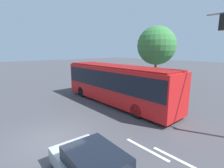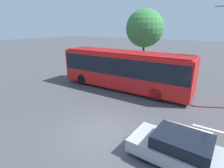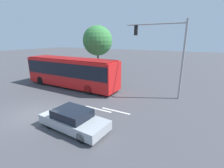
# 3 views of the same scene
# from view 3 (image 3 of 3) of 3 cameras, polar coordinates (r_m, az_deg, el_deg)

# --- Properties ---
(ground_plane) EXTENTS (140.00, 140.00, 0.00)m
(ground_plane) POSITION_cam_3_polar(r_m,az_deg,el_deg) (13.22, -26.20, -9.54)
(ground_plane) COLOR #444449
(city_bus) EXTENTS (11.37, 2.67, 3.26)m
(city_bus) POSITION_cam_3_polar(r_m,az_deg,el_deg) (18.50, -14.53, 4.62)
(city_bus) COLOR red
(city_bus) RESTS_ON ground
(sedan_foreground) EXTENTS (4.43, 2.08, 1.22)m
(sedan_foreground) POSITION_cam_3_polar(r_m,az_deg,el_deg) (10.18, -13.58, -12.25)
(sedan_foreground) COLOR #9EA3A8
(sedan_foreground) RESTS_ON ground
(traffic_light_pole) EXTENTS (5.35, 0.24, 6.92)m
(traffic_light_pole) POSITION_cam_3_polar(r_m,az_deg,el_deg) (15.25, 19.51, 12.17)
(traffic_light_pole) COLOR gray
(traffic_light_pole) RESTS_ON ground
(flowering_hedge) EXTENTS (6.64, 1.10, 1.71)m
(flowering_hedge) POSITION_cam_3_polar(r_m,az_deg,el_deg) (20.75, -5.67, 3.38)
(flowering_hedge) COLOR #286028
(flowering_hedge) RESTS_ON ground
(street_tree_left) EXTENTS (4.46, 4.46, 7.26)m
(street_tree_left) POSITION_cam_3_polar(r_m,az_deg,el_deg) (25.01, -5.17, 15.17)
(street_tree_left) COLOR brown
(street_tree_left) RESTS_ON ground
(lane_stripe_near) EXTENTS (2.40, 0.16, 0.01)m
(lane_stripe_near) POSITION_cam_3_polar(r_m,az_deg,el_deg) (12.33, 1.30, -9.59)
(lane_stripe_near) COLOR silver
(lane_stripe_near) RESTS_ON ground
(lane_stripe_mid) EXTENTS (2.40, 0.16, 0.01)m
(lane_stripe_mid) POSITION_cam_3_polar(r_m,az_deg,el_deg) (12.66, -5.08, -8.93)
(lane_stripe_mid) COLOR silver
(lane_stripe_mid) RESTS_ON ground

